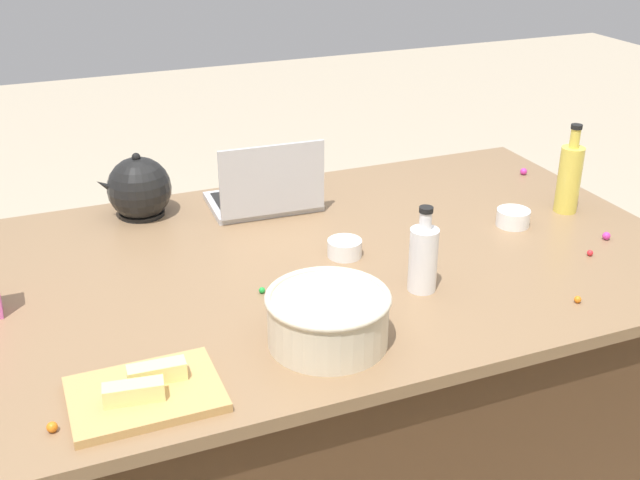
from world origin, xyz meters
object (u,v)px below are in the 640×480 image
Objects in this scene: bottle_vinegar at (423,257)px; ramekin_small at (513,218)px; bottle_oil at (569,177)px; kettle at (139,189)px; cutting_board at (145,394)px; ramekin_medium at (345,248)px; butter_stick_right at (134,392)px; butter_stick_left at (157,372)px; mixing_bowl_large at (328,317)px; laptop at (266,194)px.

bottle_vinegar is 2.29× the size of ramekin_small.
bottle_vinegar is 0.66m from bottle_oil.
bottle_vinegar is 0.87m from kettle.
cutting_board is 0.71m from ramekin_medium.
bottle_oil is 2.35× the size of butter_stick_right.
bottle_vinegar is at bearing -165.51° from cutting_board.
bottle_oil is at bearing -162.10° from butter_stick_left.
mixing_bowl_large is 0.98m from bottle_oil.
mixing_bowl_large is 0.41m from ramekin_medium.
mixing_bowl_large is 0.40m from cutting_board.
bottle_oil reaches higher than mixing_bowl_large.
butter_stick_left is at bearing 34.50° from ramekin_medium.
ramekin_medium is (-0.61, -0.43, -0.01)m from butter_stick_right.
mixing_bowl_large is 1.23× the size of kettle.
butter_stick_left is (-0.03, -0.02, 0.03)m from cutting_board.
bottle_vinegar is 0.67m from butter_stick_left.
butter_stick_left is 1.13m from ramekin_small.
kettle is at bearing -20.83° from bottle_oil.
laptop is at bearing -72.71° from bottle_vinegar.
laptop is at bearing -23.08° from bottle_oil.
ramekin_small is (-0.60, 0.37, -0.02)m from laptop.
laptop is 0.62m from bottle_vinegar.
mixing_bowl_large is 0.79m from ramekin_small.
bottle_vinegar is at bearing 28.82° from ramekin_small.
butter_stick_left reaches higher than cutting_board.
cutting_board is at bearing 20.22° from ramekin_small.
mixing_bowl_large is at bearing -175.79° from butter_stick_left.
butter_stick_right is 1.25× the size of ramekin_medium.
bottle_vinegar is at bearing 127.51° from kettle.
butter_stick_left is (0.36, 0.03, -0.02)m from mixing_bowl_large.
bottle_oil reaches higher than cutting_board.
bottle_vinegar reaches higher than cutting_board.
laptop is at bearing -122.85° from cutting_board.
cutting_board is 0.05m from butter_stick_left.
mixing_bowl_large is 2.38× the size of butter_stick_left.
butter_stick_left is (0.47, 0.75, -0.01)m from laptop.
kettle is at bearing -15.34° from laptop.
kettle is 1.05m from ramekin_small.
butter_stick_left is at bearing 4.21° from mixing_bowl_large.
cutting_board is at bearing 79.89° from kettle.
laptop is 1.14× the size of cutting_board.
ramekin_small is at bearing 148.37° from laptop.
cutting_board is 2.54× the size of butter_stick_left.
ramekin_small is 1.04× the size of ramekin_medium.
butter_stick_right is at bearing 15.75° from bottle_vinegar.
bottle_vinegar reaches higher than kettle.
bottle_oil is 2.82× the size of ramekin_small.
laptop is at bearing 164.66° from kettle.
butter_stick_right is (0.05, 0.05, 0.00)m from butter_stick_left.
ramekin_small is (-0.41, -0.23, -0.06)m from bottle_vinegar.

